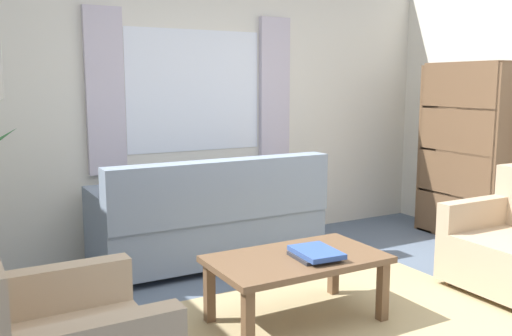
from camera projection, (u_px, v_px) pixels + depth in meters
ground_plane at (339, 334)px, 3.38m from camera, size 6.24×6.24×0.00m
wall_back at (193, 107)px, 5.14m from camera, size 5.32×0.12×2.60m
window_with_curtains at (196, 91)px, 5.04m from camera, size 1.98×0.07×1.40m
area_rug at (339, 333)px, 3.38m from camera, size 2.52×1.85×0.01m
couch at (211, 221)px, 4.66m from camera, size 1.90×0.82×0.92m
coffee_table at (297, 265)px, 3.50m from camera, size 1.10×0.64×0.44m
book_stack_on_table at (315, 254)px, 3.45m from camera, size 0.28×0.34×0.05m
bookshelf at (463, 161)px, 5.36m from camera, size 0.30×0.94×1.72m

